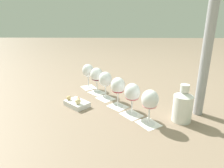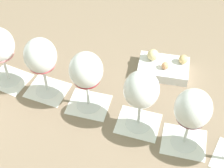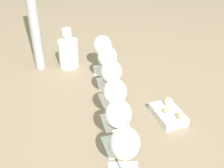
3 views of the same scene
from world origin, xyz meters
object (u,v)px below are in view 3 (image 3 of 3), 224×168
(wine_glass_2, at_px, (111,73))
(wine_glass_4, at_px, (118,116))
(wine_glass_0, at_px, (103,47))
(ceramic_vase, at_px, (68,50))
(snack_dish, at_px, (168,113))
(wine_glass_1, at_px, (107,59))
(wine_glass_3, at_px, (115,94))
(wine_glass_5, at_px, (125,145))

(wine_glass_2, bearing_deg, wine_glass_4, -57.24)
(wine_glass_0, distance_m, ceramic_vase, 0.18)
(ceramic_vase, relative_size, snack_dish, 1.15)
(wine_glass_0, distance_m, wine_glass_4, 0.53)
(wine_glass_2, relative_size, wine_glass_4, 1.00)
(wine_glass_2, bearing_deg, wine_glass_1, 125.50)
(wine_glass_0, relative_size, snack_dish, 1.05)
(wine_glass_1, distance_m, wine_glass_3, 0.28)
(ceramic_vase, bearing_deg, wine_glass_2, -26.39)
(wine_glass_4, bearing_deg, snack_dish, 65.58)
(wine_glass_2, relative_size, wine_glass_3, 1.00)
(wine_glass_1, relative_size, snack_dish, 1.05)
(wine_glass_2, bearing_deg, wine_glass_3, -56.77)
(wine_glass_5, height_order, ceramic_vase, ceramic_vase)
(wine_glass_2, height_order, wine_glass_5, same)
(wine_glass_2, height_order, wine_glass_3, same)
(ceramic_vase, height_order, snack_dish, ceramic_vase)
(snack_dish, bearing_deg, wine_glass_4, -114.42)
(wine_glass_0, distance_m, wine_glass_5, 0.66)
(wine_glass_4, distance_m, ceramic_vase, 0.62)
(wine_glass_2, relative_size, wine_glass_5, 1.00)
(snack_dish, bearing_deg, wine_glass_1, 161.65)
(wine_glass_3, xyz_separation_m, wine_glass_4, (0.07, -0.11, 0.00))
(wine_glass_5, xyz_separation_m, snack_dish, (0.03, 0.33, -0.11))
(wine_glass_0, height_order, wine_glass_1, same)
(wine_glass_5, distance_m, ceramic_vase, 0.75)
(wine_glass_0, bearing_deg, ceramic_vase, -167.71)
(wine_glass_2, bearing_deg, wine_glass_0, 127.41)
(wine_glass_2, height_order, wine_glass_4, same)
(wine_glass_0, height_order, ceramic_vase, ceramic_vase)
(wine_glass_1, xyz_separation_m, ceramic_vase, (-0.25, 0.06, -0.04))
(wine_glass_4, bearing_deg, wine_glass_1, 123.65)
(wine_glass_0, xyz_separation_m, wine_glass_1, (0.08, -0.10, -0.00))
(wine_glass_2, xyz_separation_m, wine_glass_5, (0.22, -0.34, -0.00))
(wine_glass_0, distance_m, wine_glass_2, 0.25)
(wine_glass_1, xyz_separation_m, wine_glass_3, (0.16, -0.23, -0.00))
(wine_glass_3, bearing_deg, snack_dish, 35.51)
(wine_glass_1, bearing_deg, wine_glass_4, -56.35)
(wine_glass_4, relative_size, wine_glass_5, 1.00)
(wine_glass_0, bearing_deg, wine_glass_4, -54.99)
(wine_glass_0, relative_size, wine_glass_5, 1.00)
(wine_glass_2, relative_size, ceramic_vase, 0.91)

